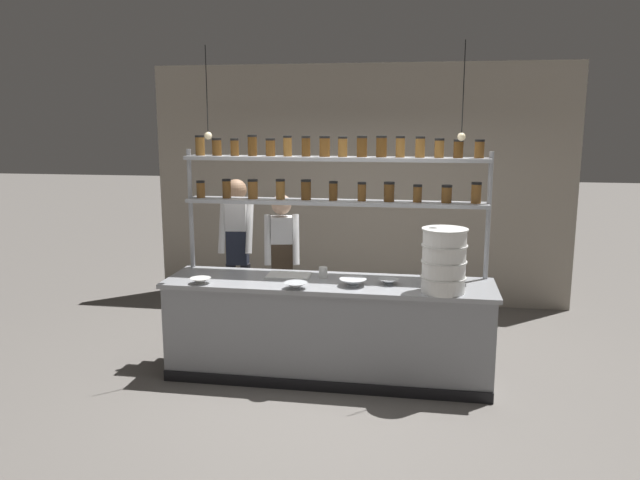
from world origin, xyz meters
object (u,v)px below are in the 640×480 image
(chef_center, at_px, (282,261))
(prep_bowl_near_left, at_px, (201,281))
(prep_bowl_center_front, at_px, (388,282))
(container_stack, at_px, (444,261))
(chef_left, at_px, (238,248))
(spice_shelf_unit, at_px, (334,181))
(cutting_board, at_px, (289,276))
(serving_cup_front, at_px, (323,273))
(prep_bowl_center_back, at_px, (353,283))
(prep_bowl_near_right, at_px, (296,286))

(chef_center, distance_m, prep_bowl_near_left, 1.11)
(prep_bowl_center_front, bearing_deg, container_stack, -21.09)
(chef_left, bearing_deg, prep_bowl_center_front, -33.36)
(chef_left, height_order, prep_bowl_center_front, chef_left)
(spice_shelf_unit, height_order, prep_bowl_near_left, spice_shelf_unit)
(chef_center, bearing_deg, chef_left, 152.41)
(cutting_board, xyz_separation_m, prep_bowl_near_left, (-0.74, -0.37, 0.01))
(prep_bowl_near_left, bearing_deg, serving_cup_front, 19.71)
(container_stack, height_order, serving_cup_front, container_stack)
(prep_bowl_center_back, distance_m, serving_cup_front, 0.39)
(prep_bowl_near_left, distance_m, prep_bowl_center_back, 1.38)
(container_stack, bearing_deg, chef_center, 150.87)
(chef_center, bearing_deg, cutting_board, -84.27)
(prep_bowl_near_left, bearing_deg, cutting_board, 26.42)
(chef_center, relative_size, cutting_board, 4.07)
(prep_bowl_center_back, bearing_deg, prep_bowl_near_left, -174.10)
(prep_bowl_near_left, bearing_deg, prep_bowl_center_back, 5.90)
(prep_bowl_near_right, bearing_deg, prep_bowl_center_front, 19.72)
(prep_bowl_center_front, distance_m, prep_bowl_center_back, 0.33)
(prep_bowl_near_right, xyz_separation_m, serving_cup_front, (0.18, 0.41, 0.03))
(cutting_board, height_order, prep_bowl_center_front, prep_bowl_center_front)
(container_stack, relative_size, prep_bowl_center_back, 2.29)
(container_stack, relative_size, prep_bowl_near_left, 2.91)
(cutting_board, bearing_deg, prep_bowl_center_front, -6.96)
(prep_bowl_near_right, bearing_deg, spice_shelf_unit, 68.99)
(chef_left, bearing_deg, cutting_board, -51.85)
(prep_bowl_near_left, relative_size, prep_bowl_center_front, 1.03)
(chef_center, distance_m, prep_bowl_center_front, 1.35)
(chef_left, bearing_deg, chef_center, -20.89)
(cutting_board, bearing_deg, container_stack, -11.89)
(spice_shelf_unit, height_order, chef_left, spice_shelf_unit)
(chef_left, xyz_separation_m, prep_bowl_near_left, (-0.01, -1.11, -0.08))
(chef_left, height_order, prep_bowl_near_right, chef_left)
(prep_bowl_near_left, distance_m, prep_bowl_near_right, 0.89)
(spice_shelf_unit, bearing_deg, prep_bowl_center_back, -62.71)
(chef_center, height_order, container_stack, chef_center)
(prep_bowl_center_back, bearing_deg, cutting_board, 160.54)
(spice_shelf_unit, bearing_deg, cutting_board, -148.82)
(chef_left, distance_m, prep_bowl_near_right, 1.44)
(cutting_board, distance_m, prep_bowl_near_right, 0.43)
(spice_shelf_unit, xyz_separation_m, serving_cup_front, (-0.07, -0.22, -0.84))
(container_stack, bearing_deg, prep_bowl_near_left, -178.22)
(spice_shelf_unit, relative_size, chef_left, 1.65)
(prep_bowl_near_left, relative_size, prep_bowl_near_right, 0.91)
(container_stack, relative_size, prep_bowl_near_right, 2.65)
(spice_shelf_unit, distance_m, prep_bowl_center_front, 1.08)
(prep_bowl_near_left, bearing_deg, spice_shelf_unit, 28.14)
(cutting_board, height_order, prep_bowl_near_left, prep_bowl_near_left)
(spice_shelf_unit, relative_size, serving_cup_front, 27.42)
(chef_left, distance_m, chef_center, 0.55)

